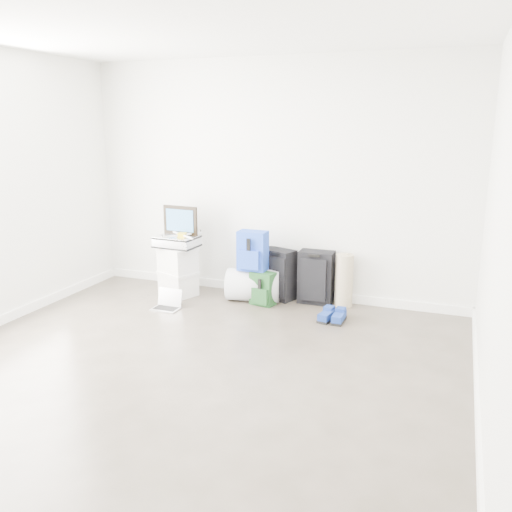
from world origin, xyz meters
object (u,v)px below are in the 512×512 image
at_px(duffel_bag, 253,285).
at_px(boxes_stack, 178,271).
at_px(laptop, 168,304).
at_px(briefcase, 177,242).
at_px(large_suitcase, 278,274).
at_px(carry_on, 316,277).

bearing_deg(duffel_bag, boxes_stack, 178.12).
relative_size(boxes_stack, duffel_bag, 0.97).
relative_size(duffel_bag, laptop, 2.02).
bearing_deg(briefcase, duffel_bag, 10.90).
distance_m(boxes_stack, large_suitcase, 1.18).
distance_m(boxes_stack, laptop, 0.54).
height_order(briefcase, laptop, briefcase).
relative_size(boxes_stack, carry_on, 0.97).
distance_m(duffel_bag, carry_on, 0.72).
xyz_separation_m(briefcase, laptop, (0.11, -0.46, -0.60)).
bearing_deg(laptop, carry_on, 28.19).
relative_size(large_suitcase, laptop, 1.97).
xyz_separation_m(duffel_bag, large_suitcase, (0.24, 0.17, 0.11)).
height_order(large_suitcase, laptop, large_suitcase).
bearing_deg(boxes_stack, laptop, -54.00).
xyz_separation_m(large_suitcase, laptop, (-1.03, -0.75, -0.24)).
distance_m(large_suitcase, carry_on, 0.44).
bearing_deg(boxes_stack, duffel_bag, 29.44).
distance_m(briefcase, large_suitcase, 1.23).
distance_m(large_suitcase, laptop, 1.30).
bearing_deg(laptop, boxes_stack, 104.89).
bearing_deg(duffel_bag, carry_on, 5.38).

